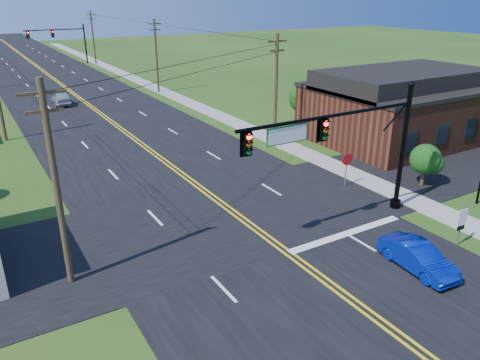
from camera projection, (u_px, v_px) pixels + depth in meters
ground at (397, 339)px, 17.30m from camera, size 260.00×260.00×0.00m
road_main at (77, 98)px, 57.09m from camera, size 16.00×220.00×0.04m
road_cross at (234, 215)px, 26.84m from camera, size 70.00×10.00×0.04m
sidewalk at (190, 103)px, 54.13m from camera, size 2.00×160.00×0.08m
signal_mast_main at (345, 143)px, 23.97m from camera, size 11.30×0.60×7.48m
signal_mast_far at (59, 38)px, 81.40m from camera, size 10.98×0.60×7.48m
brick_building at (399, 112)px, 40.30m from camera, size 14.20×11.20×4.70m
utility_pole_left_a at (56, 183)px, 18.96m from camera, size 1.80×0.28×9.00m
utility_pole_right_a at (276, 89)px, 37.73m from camera, size 1.80×0.28×9.00m
utility_pole_right_b at (156, 55)px, 58.42m from camera, size 1.80×0.28×9.00m
utility_pole_right_c at (93, 37)px, 82.30m from camera, size 1.80×0.28×9.00m
tree_right_back at (304, 98)px, 44.67m from camera, size 3.00×3.00×4.10m
shrub_corner at (425, 159)px, 30.38m from camera, size 2.00×2.00×2.86m
blue_car at (418, 258)px, 21.38m from camera, size 1.67×4.03×1.30m
distant_car at (61, 98)px, 53.17m from camera, size 1.98×4.50×1.51m
route_sign at (462, 221)px, 23.17m from camera, size 0.59×0.11×2.36m
stop_sign at (347, 163)px, 30.27m from camera, size 0.83×0.11×2.32m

